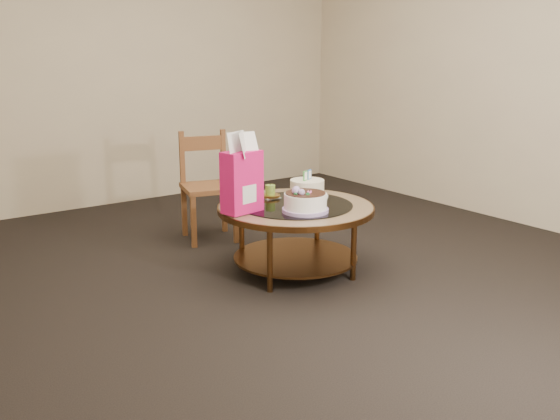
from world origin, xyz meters
TOP-DOWN VIEW (x-y plane):
  - ground at (0.00, 0.00)m, footprint 5.00×5.00m
  - room_walls at (0.00, 0.00)m, footprint 4.52×5.02m
  - coffee_table at (0.00, -0.00)m, footprint 1.02×1.02m
  - decorated_cake at (-0.07, -0.18)m, footprint 0.29×0.29m
  - cream_cake at (0.19, 0.12)m, footprint 0.29×0.29m
  - gift_bag at (-0.38, 0.05)m, footprint 0.26×0.21m
  - pillar_candle at (-0.03, 0.25)m, footprint 0.13×0.13m
  - dining_chair at (-0.09, 0.99)m, footprint 0.47×0.47m

SIDE VIEW (x-z plane):
  - ground at x=0.00m, z-range 0.00..0.00m
  - coffee_table at x=0.00m, z-range 0.15..0.61m
  - dining_chair at x=-0.09m, z-range 0.01..0.83m
  - pillar_candle at x=-0.03m, z-range 0.44..0.54m
  - decorated_cake at x=-0.07m, z-range 0.43..0.60m
  - cream_cake at x=0.19m, z-range 0.42..0.61m
  - gift_bag at x=-0.38m, z-range 0.46..0.95m
  - room_walls at x=0.00m, z-range 0.24..2.85m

